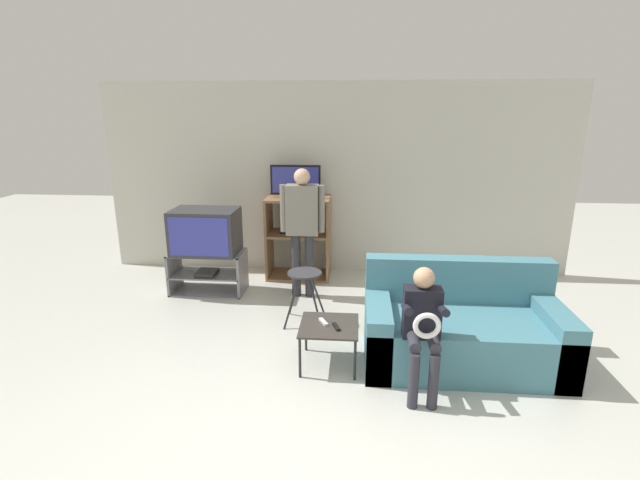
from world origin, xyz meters
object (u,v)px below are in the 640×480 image
at_px(remote_control_black, 336,327).
at_px(remote_control_white, 323,322).
at_px(folding_stool, 305,281).
at_px(snack_table, 329,329).
at_px(television_flat, 296,182).
at_px(media_shelf, 299,237).
at_px(couch, 461,330).
at_px(person_standing_adult, 302,221).
at_px(television_main, 205,231).
at_px(person_seated_child, 423,321).
at_px(tv_stand, 208,272).

relative_size(remote_control_black, remote_control_white, 1.00).
distance_m(folding_stool, snack_table, 0.91).
bearing_deg(television_flat, remote_control_white, -76.49).
xyz_separation_m(media_shelf, snack_table, (0.56, -2.27, -0.21)).
distance_m(television_flat, remote_control_black, 2.58).
xyz_separation_m(folding_stool, couch, (1.51, -0.66, -0.18)).
bearing_deg(person_standing_adult, remote_control_white, -76.67).
distance_m(media_shelf, person_standing_adult, 0.79).
bearing_deg(remote_control_white, television_main, 108.24).
xyz_separation_m(television_flat, snack_table, (0.59, -2.27, -0.96)).
distance_m(snack_table, remote_control_black, 0.10).
xyz_separation_m(snack_table, remote_control_white, (-0.05, 0.04, 0.05)).
bearing_deg(person_seated_child, remote_control_black, 156.41).
bearing_deg(television_flat, tv_stand, -147.99).
distance_m(tv_stand, person_seated_child, 3.13).
xyz_separation_m(television_main, media_shelf, (1.06, 0.66, -0.23)).
bearing_deg(folding_stool, person_seated_child, -48.11).
bearing_deg(folding_stool, tv_stand, 149.38).
bearing_deg(person_seated_child, media_shelf, 116.75).
height_order(couch, person_seated_child, person_seated_child).
height_order(remote_control_black, person_standing_adult, person_standing_adult).
xyz_separation_m(television_main, television_flat, (1.03, 0.67, 0.52)).
height_order(television_flat, person_standing_adult, person_standing_adult).
distance_m(remote_control_white, person_seated_child, 0.93).
xyz_separation_m(remote_control_black, person_seated_child, (0.70, -0.30, 0.22)).
bearing_deg(folding_stool, couch, -23.63).
xyz_separation_m(remote_control_black, remote_control_white, (-0.12, 0.09, 0.00)).
distance_m(tv_stand, television_flat, 1.62).
bearing_deg(folding_stool, media_shelf, 99.78).
distance_m(person_standing_adult, person_seated_child, 2.30).
height_order(tv_stand, person_standing_adult, person_standing_adult).
distance_m(snack_table, person_standing_adult, 1.75).
xyz_separation_m(television_flat, person_standing_adult, (0.17, -0.68, -0.36)).
height_order(folding_stool, person_standing_adult, person_standing_adult).
xyz_separation_m(couch, person_standing_adult, (-1.62, 1.41, 0.66)).
distance_m(television_main, media_shelf, 1.27).
bearing_deg(person_standing_adult, person_seated_child, -58.66).
relative_size(television_main, folding_stool, 1.36).
bearing_deg(media_shelf, snack_table, -76.12).
bearing_deg(folding_stool, person_standing_adult, 98.20).
distance_m(media_shelf, snack_table, 2.34).
height_order(television_flat, couch, television_flat).
bearing_deg(television_main, couch, -26.78).
xyz_separation_m(tv_stand, folding_stool, (1.32, -0.78, 0.22)).
height_order(television_flat, folding_stool, television_flat).
relative_size(person_standing_adult, person_seated_child, 1.51).
bearing_deg(media_shelf, television_flat, 168.91).
height_order(tv_stand, media_shelf, media_shelf).
distance_m(remote_control_white, couch, 1.26).
bearing_deg(remote_control_white, television_flat, 76.75).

